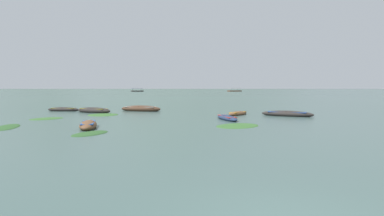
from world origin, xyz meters
name	(u,v)px	position (x,y,z in m)	size (l,w,h in m)	color
ground_plane	(138,89)	(0.00, 1500.00, 0.00)	(6000.00, 6000.00, 0.00)	#425B56
mountain_2	(48,54)	(-533.80, 1977.85, 208.19)	(1231.93, 1231.93, 416.38)	#56665B
mountain_3	(170,47)	(219.32, 2088.74, 280.29)	(2013.02, 2013.02, 560.58)	#56665B
mountain_4	(239,70)	(799.14, 2346.90, 145.45)	(992.75, 992.75, 290.91)	slate
rowboat_0	(227,118)	(4.31, 17.98, 0.14)	(1.11, 3.73, 0.44)	navy
rowboat_1	(287,114)	(10.34, 20.01, 0.18)	(4.26, 3.66, 0.59)	#2D2826
rowboat_2	(238,113)	(6.46, 21.78, 0.13)	(2.80, 2.72, 0.42)	brown
rowboat_3	(94,111)	(-6.77, 26.90, 0.20)	(4.07, 3.49, 0.65)	#2D2826
rowboat_4	(63,109)	(-10.23, 29.58, 0.16)	(3.62, 2.01, 0.51)	#2D2826
rowboat_5	(88,125)	(-5.44, 14.83, 0.17)	(1.26, 3.44, 0.54)	brown
rowboat_6	(141,109)	(-2.14, 28.23, 0.23)	(4.69, 3.30, 0.74)	#4C3323
ferry_0	(235,91)	(65.86, 205.28, 0.45)	(10.87, 6.74, 2.54)	brown
ferry_1	(137,91)	(-2.90, 212.06, 0.45)	(8.93, 5.54, 2.54)	#2D2826
weed_patch_0	(8,127)	(-10.43, 16.02, 0.00)	(3.45, 1.27, 0.14)	#2D5628
weed_patch_1	(103,115)	(-5.57, 23.99, 0.00)	(3.08, 2.70, 0.14)	#38662D
weed_patch_3	(90,134)	(-4.96, 12.31, 0.00)	(2.43, 1.37, 0.14)	#2D5628
weed_patch_4	(238,126)	(3.86, 14.13, 0.00)	(3.26, 2.38, 0.14)	#38662D
weed_patch_5	(47,119)	(-9.56, 21.12, 0.00)	(2.65, 1.82, 0.14)	#38662D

